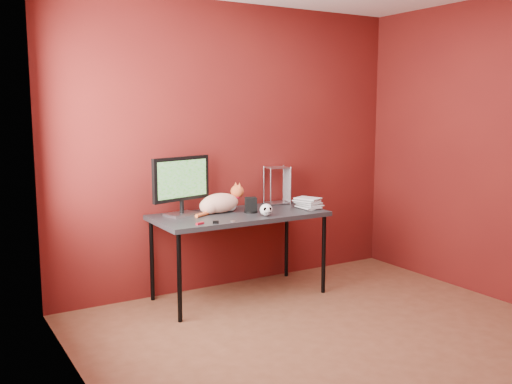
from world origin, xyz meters
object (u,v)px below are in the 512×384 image
desk (239,219)px  speaker (251,206)px  monitor (181,183)px  skull_mug (266,210)px  cat (220,203)px  book_stack (302,149)px

desk → speaker: (0.10, -0.02, 0.11)m
monitor → skull_mug: size_ratio=5.06×
skull_mug → cat: bearing=144.6°
cat → skull_mug: bearing=-57.1°
desk → speaker: 0.15m
skull_mug → book_stack: bearing=31.8°
cat → book_stack: book_stack is taller
desk → skull_mug: skull_mug is taller
cat → book_stack: bearing=-21.9°
desk → monitor: monitor is taller
skull_mug → speaker: 0.21m
speaker → cat: bearing=170.4°
monitor → book_stack: book_stack is taller
cat → speaker: (0.23, -0.13, -0.03)m
monitor → speaker: bearing=-33.1°
monitor → skull_mug: (0.61, -0.39, -0.23)m
desk → book_stack: (0.59, -0.10, 0.59)m
cat → skull_mug: 0.43m
skull_mug → book_stack: size_ratio=0.10×
monitor → speaker: 0.64m
desk → skull_mug: size_ratio=13.33×
skull_mug → speaker: bearing=115.5°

